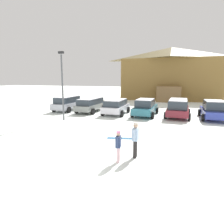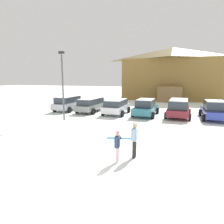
% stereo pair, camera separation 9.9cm
% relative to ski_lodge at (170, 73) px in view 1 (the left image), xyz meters
% --- Properties ---
extents(ground, '(160.00, 160.00, 0.00)m').
position_rel_ski_lodge_xyz_m(ground, '(-1.71, -31.59, -4.48)').
color(ground, white).
extents(ski_lodge, '(16.54, 10.53, 8.88)m').
position_rel_ski_lodge_xyz_m(ski_lodge, '(0.00, 0.00, 0.00)').
color(ski_lodge, brown).
rests_on(ski_lodge, ground).
extents(parked_silver_wagon, '(2.10, 4.36, 1.63)m').
position_rel_ski_lodge_xyz_m(parked_silver_wagon, '(-10.30, -17.22, -3.60)').
color(parked_silver_wagon, silver).
rests_on(parked_silver_wagon, ground).
extents(parked_grey_wagon, '(2.23, 4.70, 1.51)m').
position_rel_ski_lodge_xyz_m(parked_grey_wagon, '(-7.45, -17.23, -3.65)').
color(parked_grey_wagon, gray).
rests_on(parked_grey_wagon, ground).
extents(parked_white_suv, '(2.20, 4.16, 1.52)m').
position_rel_ski_lodge_xyz_m(parked_white_suv, '(-4.42, -17.69, -3.65)').
color(parked_white_suv, silver).
rests_on(parked_white_suv, ground).
extents(parked_teal_hatchback, '(2.23, 4.69, 1.64)m').
position_rel_ski_lodge_xyz_m(parked_teal_hatchback, '(-1.46, -17.50, -3.66)').
color(parked_teal_hatchback, teal).
rests_on(parked_teal_hatchback, ground).
extents(parked_maroon_van, '(2.33, 4.53, 1.69)m').
position_rel_ski_lodge_xyz_m(parked_maroon_van, '(1.59, -17.30, -3.57)').
color(parked_maroon_van, maroon).
rests_on(parked_maroon_van, ground).
extents(parked_blue_hatchback, '(2.25, 4.46, 1.70)m').
position_rel_ski_lodge_xyz_m(parked_blue_hatchback, '(4.61, -17.32, -3.64)').
color(parked_blue_hatchback, '#303FA5').
rests_on(parked_blue_hatchback, ground).
extents(skier_adult_in_blue_parka, '(0.24, 0.62, 1.67)m').
position_rel_ski_lodge_xyz_m(skier_adult_in_blue_parka, '(-0.19, -28.20, -3.54)').
color(skier_adult_in_blue_parka, black).
rests_on(skier_adult_in_blue_parka, ground).
extents(skier_teen_in_navy_coat, '(0.25, 0.52, 1.41)m').
position_rel_ski_lodge_xyz_m(skier_teen_in_navy_coat, '(-0.77, -28.97, -3.69)').
color(skier_teen_in_navy_coat, beige).
rests_on(skier_teen_in_navy_coat, ground).
extents(pair_of_skis, '(1.67, 0.67, 0.08)m').
position_rel_ski_lodge_xyz_m(pair_of_skis, '(-1.64, -25.59, -4.46)').
color(pair_of_skis, '#1A6CB8').
rests_on(pair_of_skis, ground).
extents(lamp_post, '(0.44, 0.24, 5.84)m').
position_rel_ski_lodge_xyz_m(lamp_post, '(-7.87, -21.97, -1.21)').
color(lamp_post, '#515459').
rests_on(lamp_post, ground).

